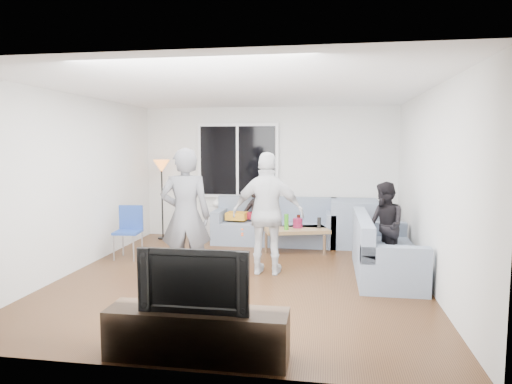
% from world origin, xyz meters
% --- Properties ---
extents(floor, '(5.00, 5.50, 0.04)m').
position_xyz_m(floor, '(0.00, 0.00, -0.02)').
color(floor, '#56351C').
rests_on(floor, ground).
extents(ceiling, '(5.00, 5.50, 0.04)m').
position_xyz_m(ceiling, '(0.00, 0.00, 2.62)').
color(ceiling, white).
rests_on(ceiling, ground).
extents(wall_back, '(5.00, 0.04, 2.60)m').
position_xyz_m(wall_back, '(0.00, 2.77, 1.30)').
color(wall_back, silver).
rests_on(wall_back, ground).
extents(wall_front, '(5.00, 0.04, 2.60)m').
position_xyz_m(wall_front, '(0.00, -2.77, 1.30)').
color(wall_front, silver).
rests_on(wall_front, ground).
extents(wall_left, '(0.04, 5.50, 2.60)m').
position_xyz_m(wall_left, '(-2.52, 0.00, 1.30)').
color(wall_left, silver).
rests_on(wall_left, ground).
extents(wall_right, '(0.04, 5.50, 2.60)m').
position_xyz_m(wall_right, '(2.52, 0.00, 1.30)').
color(wall_right, silver).
rests_on(wall_right, ground).
extents(window_frame, '(1.62, 0.06, 1.47)m').
position_xyz_m(window_frame, '(-0.60, 2.69, 1.55)').
color(window_frame, white).
rests_on(window_frame, wall_back).
extents(window_glass, '(1.50, 0.02, 1.35)m').
position_xyz_m(window_glass, '(-0.60, 2.65, 1.55)').
color(window_glass, black).
rests_on(window_glass, window_frame).
extents(window_mullion, '(0.05, 0.03, 1.35)m').
position_xyz_m(window_mullion, '(-0.60, 2.64, 1.55)').
color(window_mullion, white).
rests_on(window_mullion, window_frame).
extents(radiator, '(1.30, 0.12, 0.62)m').
position_xyz_m(radiator, '(-0.60, 2.65, 0.31)').
color(radiator, silver).
rests_on(radiator, floor).
extents(potted_plant, '(0.22, 0.20, 0.33)m').
position_xyz_m(potted_plant, '(-0.38, 2.62, 0.79)').
color(potted_plant, '#2C6227').
rests_on(potted_plant, radiator).
extents(vase, '(0.20, 0.20, 0.19)m').
position_xyz_m(vase, '(-1.02, 2.62, 0.71)').
color(vase, white).
rests_on(vase, radiator).
extents(sofa_back_section, '(2.30, 0.85, 0.85)m').
position_xyz_m(sofa_back_section, '(0.19, 2.27, 0.42)').
color(sofa_back_section, slate).
rests_on(sofa_back_section, floor).
extents(sofa_right_section, '(2.00, 0.85, 0.85)m').
position_xyz_m(sofa_right_section, '(2.02, 0.41, 0.42)').
color(sofa_right_section, slate).
rests_on(sofa_right_section, floor).
extents(sofa_corner, '(0.85, 0.85, 0.85)m').
position_xyz_m(sofa_corner, '(1.66, 2.27, 0.42)').
color(sofa_corner, slate).
rests_on(sofa_corner, floor).
extents(cushion_yellow, '(0.41, 0.35, 0.14)m').
position_xyz_m(cushion_yellow, '(-0.54, 2.25, 0.51)').
color(cushion_yellow, orange).
rests_on(cushion_yellow, sofa_back_section).
extents(cushion_red, '(0.46, 0.43, 0.13)m').
position_xyz_m(cushion_red, '(-0.12, 2.33, 0.51)').
color(cushion_red, maroon).
rests_on(cushion_red, sofa_back_section).
extents(coffee_table, '(1.23, 0.89, 0.40)m').
position_xyz_m(coffee_table, '(0.64, 1.73, 0.20)').
color(coffee_table, '#926B47').
rests_on(coffee_table, floor).
extents(pitcher, '(0.17, 0.17, 0.17)m').
position_xyz_m(pitcher, '(0.66, 1.77, 0.49)').
color(pitcher, maroon).
rests_on(pitcher, coffee_table).
extents(side_chair, '(0.44, 0.44, 0.86)m').
position_xyz_m(side_chair, '(-2.05, 0.72, 0.43)').
color(side_chair, '#224093').
rests_on(side_chair, floor).
extents(floor_lamp, '(0.32, 0.32, 1.56)m').
position_xyz_m(floor_lamp, '(-2.05, 2.31, 0.78)').
color(floor_lamp, orange).
rests_on(floor_lamp, floor).
extents(player_left, '(0.74, 0.56, 1.83)m').
position_xyz_m(player_left, '(-0.69, -0.43, 0.91)').
color(player_left, '#4C4D51').
rests_on(player_left, floor).
extents(player_right, '(1.04, 0.46, 1.76)m').
position_xyz_m(player_right, '(0.34, 0.21, 0.88)').
color(player_right, silver).
rests_on(player_right, floor).
extents(spectator_right, '(0.66, 0.76, 1.32)m').
position_xyz_m(spectator_right, '(2.02, 0.68, 0.66)').
color(spectator_right, black).
rests_on(spectator_right, floor).
extents(spectator_back, '(0.84, 0.60, 1.19)m').
position_xyz_m(spectator_back, '(-0.15, 2.30, 0.59)').
color(spectator_back, black).
rests_on(spectator_back, floor).
extents(tv_console, '(1.60, 0.40, 0.44)m').
position_xyz_m(tv_console, '(0.08, -2.50, 0.22)').
color(tv_console, '#312218').
rests_on(tv_console, floor).
extents(television, '(0.97, 0.13, 0.56)m').
position_xyz_m(television, '(0.08, -2.50, 0.72)').
color(television, black).
rests_on(television, tv_console).
extents(bottle_b, '(0.08, 0.08, 0.27)m').
position_xyz_m(bottle_b, '(0.48, 1.56, 0.54)').
color(bottle_b, green).
rests_on(bottle_b, coffee_table).
extents(bottle_c, '(0.07, 0.07, 0.22)m').
position_xyz_m(bottle_c, '(0.67, 1.91, 0.51)').
color(bottle_c, black).
rests_on(bottle_c, coffee_table).
extents(bottle_e, '(0.07, 0.07, 0.19)m').
position_xyz_m(bottle_e, '(1.03, 1.81, 0.49)').
color(bottle_e, black).
rests_on(bottle_e, coffee_table).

